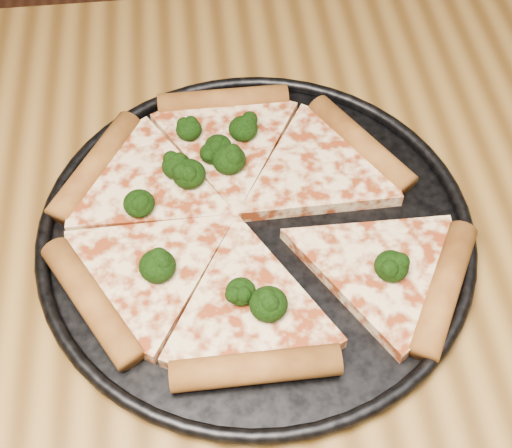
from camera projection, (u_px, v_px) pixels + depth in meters
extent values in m
cube|color=olive|center=(164.00, 348.00, 0.58)|extent=(1.20, 0.90, 0.04)
cube|color=brown|center=(507.00, 201.00, 1.14)|extent=(0.06, 0.06, 0.71)
cylinder|color=black|center=(256.00, 233.00, 0.62)|extent=(0.38, 0.38, 0.01)
torus|color=black|center=(256.00, 228.00, 0.61)|extent=(0.39, 0.39, 0.01)
cylinder|color=#A16428|center=(361.00, 143.00, 0.66)|extent=(0.09, 0.13, 0.03)
cylinder|color=#A16428|center=(223.00, 101.00, 0.70)|extent=(0.13, 0.03, 0.03)
cylinder|color=#A16428|center=(95.00, 166.00, 0.65)|extent=(0.09, 0.13, 0.03)
cylinder|color=#A16428|center=(91.00, 301.00, 0.56)|extent=(0.09, 0.13, 0.03)
cylinder|color=#A16428|center=(256.00, 368.00, 0.53)|extent=(0.13, 0.03, 0.03)
cylinder|color=#A16428|center=(444.00, 288.00, 0.57)|extent=(0.09, 0.13, 0.03)
ellipsoid|color=black|center=(268.00, 304.00, 0.55)|extent=(0.03, 0.03, 0.02)
ellipsoid|color=black|center=(189.00, 174.00, 0.63)|extent=(0.03, 0.03, 0.02)
ellipsoid|color=black|center=(392.00, 266.00, 0.57)|extent=(0.03, 0.03, 0.02)
ellipsoid|color=black|center=(243.00, 129.00, 0.66)|extent=(0.03, 0.03, 0.02)
ellipsoid|color=black|center=(229.00, 159.00, 0.64)|extent=(0.03, 0.03, 0.02)
ellipsoid|color=black|center=(241.00, 292.00, 0.55)|extent=(0.02, 0.02, 0.02)
ellipsoid|color=black|center=(212.00, 153.00, 0.64)|extent=(0.02, 0.02, 0.02)
ellipsoid|color=black|center=(177.00, 166.00, 0.63)|extent=(0.03, 0.03, 0.02)
ellipsoid|color=black|center=(189.00, 129.00, 0.66)|extent=(0.03, 0.03, 0.02)
ellipsoid|color=black|center=(218.00, 146.00, 0.65)|extent=(0.03, 0.03, 0.02)
ellipsoid|color=black|center=(157.00, 266.00, 0.57)|extent=(0.03, 0.03, 0.02)
ellipsoid|color=black|center=(139.00, 203.00, 0.61)|extent=(0.03, 0.03, 0.02)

